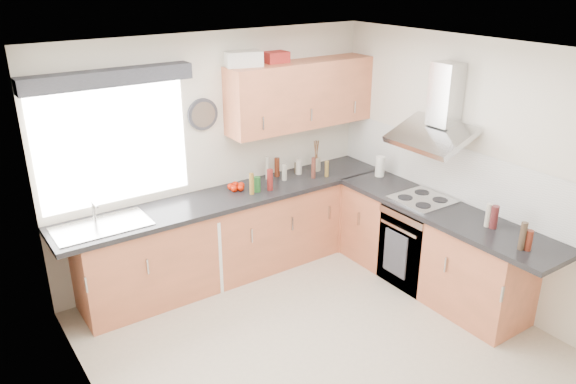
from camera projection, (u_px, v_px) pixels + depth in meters
ground_plane at (319, 344)px, 4.92m from camera, size 3.60×3.60×0.00m
ceiling at (327, 54)px, 3.97m from camera, size 3.60×3.60×0.02m
wall_back at (216, 155)px, 5.82m from camera, size 3.60×0.02×2.50m
wall_front at (524, 327)px, 3.07m from camera, size 3.60×0.02×2.50m
wall_left at (95, 282)px, 3.50m from camera, size 0.02×3.60×2.50m
wall_right at (471, 171)px, 5.39m from camera, size 0.02×3.60×2.50m
window at (114, 145)px, 5.15m from camera, size 1.40×0.02×1.10m
window_blind at (108, 78)px, 4.84m from camera, size 1.50×0.18×0.14m
splashback at (445, 169)px, 5.64m from camera, size 0.01×3.00×0.54m
base_cab_back at (225, 239)px, 5.85m from camera, size 3.00×0.58×0.86m
base_cab_corner at (343, 205)px, 6.69m from camera, size 0.60×0.60×0.86m
base_cab_right at (430, 248)px, 5.66m from camera, size 0.58×2.10×0.86m
worktop_back at (232, 197)px, 5.73m from camera, size 3.60×0.62×0.05m
worktop_right at (446, 212)px, 5.37m from camera, size 0.62×2.42×0.05m
sink at (101, 223)px, 5.01m from camera, size 0.84×0.46×0.10m
oven at (418, 243)px, 5.77m from camera, size 0.56×0.58×0.85m
hob_plate at (423, 199)px, 5.59m from camera, size 0.52×0.52×0.01m
extractor_hood at (438, 114)px, 5.32m from camera, size 0.52×0.78×0.66m
upper_cabinets at (301, 95)px, 5.98m from camera, size 1.70×0.35×0.70m
washing_machine at (190, 252)px, 5.67m from camera, size 0.63×0.61×0.78m
wall_clock at (204, 115)px, 5.54m from camera, size 0.32×0.04×0.32m
casserole at (242, 58)px, 5.55m from camera, size 0.41×0.34×0.15m
storage_box at (275, 57)px, 5.76m from camera, size 0.25×0.21×0.11m
utensil_pot at (316, 164)px, 6.37m from camera, size 0.11×0.11×0.14m
kitchen_roll at (380, 166)px, 6.18m from camera, size 0.12×0.12×0.22m
tomato_cluster at (236, 187)px, 5.83m from camera, size 0.16×0.16×0.07m
jar_0 at (277, 167)px, 6.18m from camera, size 0.06×0.06×0.21m
jar_1 at (284, 172)px, 6.07m from camera, size 0.06×0.06×0.18m
jar_2 at (267, 168)px, 6.09m from camera, size 0.04×0.04×0.26m
jar_3 at (327, 169)px, 6.17m from camera, size 0.05×0.05×0.18m
jar_4 at (270, 180)px, 5.80m from camera, size 0.06×0.06×0.23m
jar_5 at (299, 167)px, 6.25m from camera, size 0.07×0.07×0.17m
jar_6 at (252, 184)px, 5.69m from camera, size 0.05×0.05×0.22m
jar_7 at (257, 184)px, 5.77m from camera, size 0.07×0.07×0.16m
jar_8 at (296, 168)px, 6.28m from camera, size 0.05×0.05×0.12m
jar_9 at (313, 168)px, 6.12m from camera, size 0.05×0.05×0.23m
bottle_0 at (529, 240)px, 4.58m from camera, size 0.06×0.06×0.18m
bottle_1 at (488, 215)px, 4.99m from camera, size 0.05×0.05×0.22m
bottle_2 at (523, 236)px, 4.58m from camera, size 0.06×0.06×0.24m
bottle_3 at (494, 217)px, 4.96m from camera, size 0.07×0.07×0.21m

